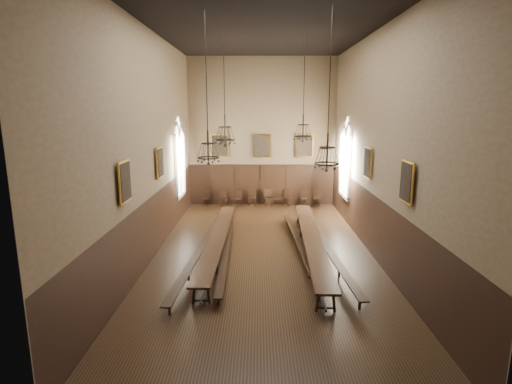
{
  "coord_description": "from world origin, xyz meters",
  "views": [
    {
      "loc": [
        -0.22,
        -15.68,
        5.91
      ],
      "look_at": [
        -0.32,
        1.5,
        2.34
      ],
      "focal_mm": 28.0,
      "sensor_mm": 36.0,
      "label": 1
    }
  ],
  "objects_px": {
    "bench_left_outer": "(202,249)",
    "chair_5": "(286,201)",
    "chandelier_back_right": "(303,130)",
    "chandelier_front_right": "(327,153)",
    "table_left": "(218,244)",
    "bench_left_inner": "(227,250)",
    "bench_right_inner": "(299,247)",
    "chair_7": "(317,201)",
    "chandelier_front_left": "(208,147)",
    "chair_3": "(252,201)",
    "chandelier_back_left": "(225,134)",
    "table_right": "(311,245)",
    "chair_4": "(268,201)",
    "chair_1": "(223,201)",
    "chair_2": "(238,202)",
    "chair_0": "(206,201)",
    "bench_right_outer": "(324,247)",
    "chair_6": "(304,201)"
  },
  "relations": [
    {
      "from": "bench_left_outer",
      "to": "chair_5",
      "type": "xyz_separation_m",
      "value": [
        4.06,
        8.78,
        0.01
      ]
    },
    {
      "from": "chandelier_back_right",
      "to": "chandelier_front_right",
      "type": "xyz_separation_m",
      "value": [
        0.22,
        -5.3,
        -0.48
      ]
    },
    {
      "from": "table_left",
      "to": "bench_left_inner",
      "type": "distance_m",
      "value": 0.5
    },
    {
      "from": "bench_right_inner",
      "to": "chair_7",
      "type": "relative_size",
      "value": 10.18
    },
    {
      "from": "table_left",
      "to": "chandelier_front_left",
      "type": "distance_m",
      "value": 4.86
    },
    {
      "from": "chair_3",
      "to": "chandelier_back_left",
      "type": "height_order",
      "value": "chandelier_back_left"
    },
    {
      "from": "table_left",
      "to": "chair_3",
      "type": "bearing_deg",
      "value": 81.31
    },
    {
      "from": "table_left",
      "to": "bench_left_inner",
      "type": "bearing_deg",
      "value": -40.14
    },
    {
      "from": "table_right",
      "to": "bench_left_inner",
      "type": "relative_size",
      "value": 1.14
    },
    {
      "from": "chair_4",
      "to": "chandelier_front_right",
      "type": "height_order",
      "value": "chandelier_front_right"
    },
    {
      "from": "chair_1",
      "to": "chair_5",
      "type": "bearing_deg",
      "value": -10.38
    },
    {
      "from": "bench_left_outer",
      "to": "chair_2",
      "type": "xyz_separation_m",
      "value": [
        1.05,
        8.67,
        -0.03
      ]
    },
    {
      "from": "chair_1",
      "to": "chair_0",
      "type": "bearing_deg",
      "value": 167.92
    },
    {
      "from": "chair_1",
      "to": "chandelier_front_right",
      "type": "xyz_separation_m",
      "value": [
        4.41,
        -11.27,
        4.24
      ]
    },
    {
      "from": "table_left",
      "to": "bench_right_inner",
      "type": "height_order",
      "value": "table_left"
    },
    {
      "from": "bench_right_outer",
      "to": "bench_right_inner",
      "type": "bearing_deg",
      "value": 174.48
    },
    {
      "from": "chair_5",
      "to": "chair_3",
      "type": "bearing_deg",
      "value": -161.31
    },
    {
      "from": "chair_3",
      "to": "chandelier_front_left",
      "type": "xyz_separation_m",
      "value": [
        -1.32,
        -10.75,
        4.35
      ]
    },
    {
      "from": "bench_right_outer",
      "to": "chair_1",
      "type": "xyz_separation_m",
      "value": [
        -4.93,
        8.42,
        -0.01
      ]
    },
    {
      "from": "bench_left_outer",
      "to": "chandelier_front_right",
      "type": "xyz_separation_m",
      "value": [
        4.53,
        -2.58,
        4.22
      ]
    },
    {
      "from": "chandelier_back_left",
      "to": "bench_left_inner",
      "type": "bearing_deg",
      "value": -85.42
    },
    {
      "from": "chair_4",
      "to": "chair_6",
      "type": "bearing_deg",
      "value": -4.32
    },
    {
      "from": "table_left",
      "to": "table_right",
      "type": "bearing_deg",
      "value": -3.02
    },
    {
      "from": "chair_3",
      "to": "chair_7",
      "type": "bearing_deg",
      "value": 5.01
    },
    {
      "from": "bench_left_outer",
      "to": "chair_6",
      "type": "distance_m",
      "value": 10.14
    },
    {
      "from": "bench_left_inner",
      "to": "bench_right_inner",
      "type": "xyz_separation_m",
      "value": [
        3.02,
        0.35,
        0.01
      ]
    },
    {
      "from": "table_right",
      "to": "chair_5",
      "type": "relative_size",
      "value": 10.36
    },
    {
      "from": "chair_5",
      "to": "bench_right_outer",
      "type": "bearing_deg",
      "value": -64.86
    },
    {
      "from": "chair_3",
      "to": "table_left",
      "type": "bearing_deg",
      "value": -93.4
    },
    {
      "from": "bench_right_inner",
      "to": "chair_2",
      "type": "height_order",
      "value": "chair_2"
    },
    {
      "from": "chair_1",
      "to": "chandelier_front_right",
      "type": "height_order",
      "value": "chandelier_front_right"
    },
    {
      "from": "bench_left_inner",
      "to": "chandelier_front_left",
      "type": "relative_size",
      "value": 1.91
    },
    {
      "from": "bench_left_inner",
      "to": "bench_right_inner",
      "type": "relative_size",
      "value": 0.98
    },
    {
      "from": "chair_4",
      "to": "chair_6",
      "type": "distance_m",
      "value": 2.23
    },
    {
      "from": "chair_7",
      "to": "chandelier_back_left",
      "type": "bearing_deg",
      "value": -119.64
    },
    {
      "from": "table_right",
      "to": "chair_6",
      "type": "height_order",
      "value": "chair_6"
    },
    {
      "from": "table_right",
      "to": "chandelier_front_left",
      "type": "bearing_deg",
      "value": -151.45
    },
    {
      "from": "bench_left_inner",
      "to": "chair_3",
      "type": "bearing_deg",
      "value": 84.03
    },
    {
      "from": "chair_0",
      "to": "chair_4",
      "type": "distance_m",
      "value": 3.88
    },
    {
      "from": "chair_5",
      "to": "chandelier_front_right",
      "type": "bearing_deg",
      "value": -69.14
    },
    {
      "from": "chair_2",
      "to": "chair_5",
      "type": "xyz_separation_m",
      "value": [
        3.01,
        0.11,
        0.04
      ]
    },
    {
      "from": "bench_left_outer",
      "to": "bench_left_inner",
      "type": "height_order",
      "value": "bench_left_outer"
    },
    {
      "from": "bench_left_inner",
      "to": "chair_7",
      "type": "distance_m",
      "value": 10.03
    },
    {
      "from": "bench_right_inner",
      "to": "chandelier_front_left",
      "type": "bearing_deg",
      "value": -145.47
    },
    {
      "from": "chair_3",
      "to": "chair_5",
      "type": "relative_size",
      "value": 1.0
    },
    {
      "from": "table_left",
      "to": "chair_6",
      "type": "xyz_separation_m",
      "value": [
        4.51,
        8.41,
        -0.11
      ]
    },
    {
      "from": "table_right",
      "to": "chair_0",
      "type": "bearing_deg",
      "value": 122.5
    },
    {
      "from": "table_right",
      "to": "chair_5",
      "type": "height_order",
      "value": "chair_5"
    },
    {
      "from": "bench_right_inner",
      "to": "chair_4",
      "type": "bearing_deg",
      "value": 97.66
    },
    {
      "from": "chandelier_front_right",
      "to": "bench_right_outer",
      "type": "bearing_deg",
      "value": 79.7
    }
  ]
}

